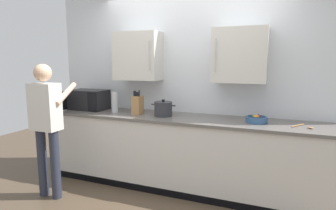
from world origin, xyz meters
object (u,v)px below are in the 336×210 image
(stock_pot, at_px, (163,109))
(knife_block, at_px, (138,105))
(fruit_bowl, at_px, (256,119))
(microwave_oven, at_px, (87,100))
(person_figure, at_px, (46,119))
(thermos_flask, at_px, (115,102))
(wooden_spoon, at_px, (304,127))

(stock_pot, height_order, knife_block, knife_block)
(stock_pot, bearing_deg, fruit_bowl, 2.03)
(microwave_oven, distance_m, stock_pot, 1.25)
(fruit_bowl, height_order, person_figure, person_figure)
(microwave_oven, xyz_separation_m, fruit_bowl, (2.39, -0.03, -0.10))
(thermos_flask, distance_m, fruit_bowl, 1.87)
(knife_block, bearing_deg, fruit_bowl, 1.68)
(wooden_spoon, bearing_deg, microwave_oven, 178.11)
(microwave_oven, height_order, knife_block, knife_block)
(fruit_bowl, bearing_deg, stock_pot, -177.97)
(stock_pot, xyz_separation_m, person_figure, (-1.16, -0.79, -0.07))
(fruit_bowl, height_order, wooden_spoon, fruit_bowl)
(thermos_flask, bearing_deg, microwave_oven, 173.11)
(person_figure, bearing_deg, fruit_bowl, 19.84)
(person_figure, bearing_deg, microwave_oven, 95.74)
(knife_block, distance_m, wooden_spoon, 2.00)
(wooden_spoon, bearing_deg, stock_pot, 179.17)
(microwave_oven, distance_m, knife_block, 0.88)
(stock_pot, bearing_deg, wooden_spoon, -0.83)
(fruit_bowl, relative_size, wooden_spoon, 1.07)
(thermos_flask, relative_size, person_figure, 0.18)
(wooden_spoon, bearing_deg, thermos_flask, 179.22)
(fruit_bowl, xyz_separation_m, stock_pot, (-1.14, -0.04, 0.05))
(fruit_bowl, height_order, stock_pot, stock_pot)
(fruit_bowl, relative_size, knife_block, 0.74)
(microwave_oven, xyz_separation_m, stock_pot, (1.24, -0.07, -0.05))
(thermos_flask, height_order, fruit_bowl, thermos_flask)
(thermos_flask, height_order, person_figure, person_figure)
(microwave_oven, height_order, person_figure, person_figure)
(thermos_flask, bearing_deg, knife_block, -1.97)
(microwave_oven, bearing_deg, thermos_flask, -6.89)
(thermos_flask, bearing_deg, wooden_spoon, -0.78)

